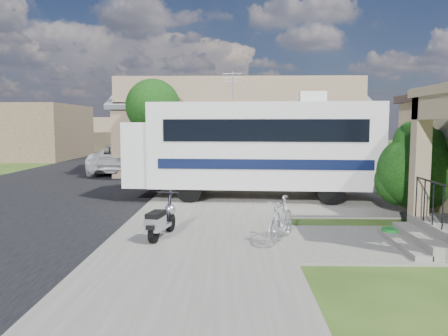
{
  "coord_description": "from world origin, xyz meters",
  "views": [
    {
      "loc": [
        -0.18,
        -10.35,
        2.61
      ],
      "look_at": [
        -0.5,
        2.5,
        1.3
      ],
      "focal_mm": 35.0,
      "sensor_mm": 36.0,
      "label": 1
    }
  ],
  "objects_px": {
    "scooter": "(161,221)",
    "pickup_truck": "(122,159)",
    "garden_hose": "(391,234)",
    "motorhome": "(255,145)",
    "van": "(142,149)",
    "bicycle": "(281,222)",
    "shrub": "(416,168)"
  },
  "relations": [
    {
      "from": "motorhome",
      "to": "bicycle",
      "type": "xyz_separation_m",
      "value": [
        0.33,
        -5.73,
        -1.38
      ]
    },
    {
      "from": "scooter",
      "to": "shrub",
      "type": "bearing_deg",
      "value": 33.08
    },
    {
      "from": "pickup_truck",
      "to": "garden_hose",
      "type": "distance_m",
      "value": 16.12
    },
    {
      "from": "van",
      "to": "garden_hose",
      "type": "relative_size",
      "value": 13.83
    },
    {
      "from": "pickup_truck",
      "to": "van",
      "type": "bearing_deg",
      "value": -87.82
    },
    {
      "from": "shrub",
      "to": "garden_hose",
      "type": "distance_m",
      "value": 3.04
    },
    {
      "from": "pickup_truck",
      "to": "scooter",
      "type": "bearing_deg",
      "value": 105.71
    },
    {
      "from": "motorhome",
      "to": "pickup_truck",
      "type": "height_order",
      "value": "motorhome"
    },
    {
      "from": "scooter",
      "to": "garden_hose",
      "type": "distance_m",
      "value": 5.26
    },
    {
      "from": "garden_hose",
      "to": "pickup_truck",
      "type": "bearing_deg",
      "value": 126.28
    },
    {
      "from": "van",
      "to": "shrub",
      "type": "bearing_deg",
      "value": -62.0
    },
    {
      "from": "motorhome",
      "to": "shrub",
      "type": "xyz_separation_m",
      "value": [
        4.36,
        -2.88,
        -0.47
      ]
    },
    {
      "from": "scooter",
      "to": "garden_hose",
      "type": "relative_size",
      "value": 3.53
    },
    {
      "from": "bicycle",
      "to": "van",
      "type": "relative_size",
      "value": 0.27
    },
    {
      "from": "shrub",
      "to": "scooter",
      "type": "xyz_separation_m",
      "value": [
        -6.7,
        -2.7,
        -0.94
      ]
    },
    {
      "from": "bicycle",
      "to": "van",
      "type": "xyz_separation_m",
      "value": [
        -7.53,
        21.15,
        0.37
      ]
    },
    {
      "from": "bicycle",
      "to": "motorhome",
      "type": "bearing_deg",
      "value": 116.83
    },
    {
      "from": "motorhome",
      "to": "van",
      "type": "relative_size",
      "value": 1.46
    },
    {
      "from": "bicycle",
      "to": "van",
      "type": "distance_m",
      "value": 22.45
    },
    {
      "from": "motorhome",
      "to": "garden_hose",
      "type": "height_order",
      "value": "motorhome"
    },
    {
      "from": "motorhome",
      "to": "bicycle",
      "type": "relative_size",
      "value": 5.38
    },
    {
      "from": "pickup_truck",
      "to": "van",
      "type": "height_order",
      "value": "van"
    },
    {
      "from": "scooter",
      "to": "motorhome",
      "type": "bearing_deg",
      "value": 78.42
    },
    {
      "from": "scooter",
      "to": "pickup_truck",
      "type": "bearing_deg",
      "value": 118.93
    },
    {
      "from": "van",
      "to": "scooter",
      "type": "bearing_deg",
      "value": -81.24
    },
    {
      "from": "scooter",
      "to": "garden_hose",
      "type": "xyz_separation_m",
      "value": [
        5.24,
        0.37,
        -0.35
      ]
    },
    {
      "from": "bicycle",
      "to": "pickup_truck",
      "type": "relative_size",
      "value": 0.29
    },
    {
      "from": "scooter",
      "to": "bicycle",
      "type": "relative_size",
      "value": 0.94
    },
    {
      "from": "pickup_truck",
      "to": "garden_hose",
      "type": "relative_size",
      "value": 12.91
    },
    {
      "from": "shrub",
      "to": "van",
      "type": "xyz_separation_m",
      "value": [
        -11.57,
        18.3,
        -0.53
      ]
    },
    {
      "from": "van",
      "to": "garden_hose",
      "type": "xyz_separation_m",
      "value": [
        10.11,
        -20.64,
        -0.76
      ]
    },
    {
      "from": "van",
      "to": "motorhome",
      "type": "bearing_deg",
      "value": -69.25
    }
  ]
}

